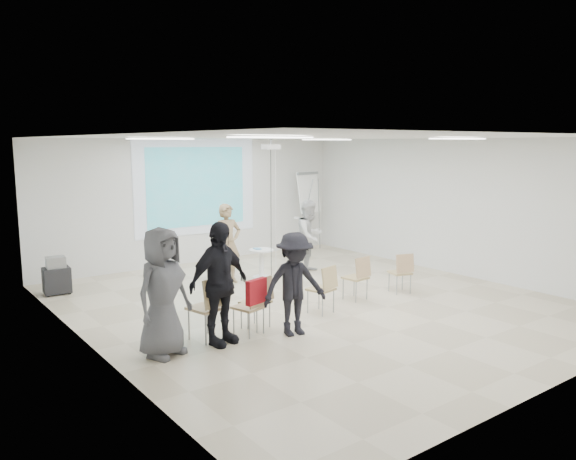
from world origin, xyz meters
TOP-DOWN VIEW (x-y plane):
  - floor at (0.00, 0.00)m, footprint 8.00×9.00m
  - ceiling at (0.00, 0.00)m, footprint 8.00×9.00m
  - wall_back at (0.00, 4.55)m, footprint 8.00×0.10m
  - wall_left at (-4.05, 0.00)m, footprint 0.10×9.00m
  - wall_right at (4.05, 0.00)m, footprint 0.10×9.00m
  - projection_halo at (0.00, 4.49)m, footprint 3.20×0.01m
  - projection_image at (0.00, 4.47)m, footprint 2.60×0.01m
  - pedestal_table at (0.28, 2.13)m, footprint 0.59×0.59m
  - player_left at (-0.49, 2.24)m, footprint 0.70×0.48m
  - player_right at (1.52, 2.00)m, footprint 1.01×0.89m
  - controller_left at (-0.31, 2.49)m, footprint 0.04×0.11m
  - controller_right at (1.34, 2.25)m, footprint 0.07×0.12m
  - chair_far_left at (-2.49, -0.61)m, footprint 0.55×0.58m
  - chair_left_mid at (-1.87, -0.79)m, footprint 0.50×0.52m
  - chair_left_inner at (-1.62, -0.61)m, footprint 0.50×0.52m
  - chair_center at (-0.29, -0.62)m, footprint 0.47×0.50m
  - chair_right_inner at (0.76, -0.35)m, footprint 0.43×0.45m
  - chair_right_far at (1.77, -0.52)m, footprint 0.48×0.50m
  - red_jacket at (-1.89, -0.94)m, footprint 0.40×0.19m
  - laptop at (-1.64, -0.52)m, footprint 0.36×0.30m
  - audience_left at (-2.45, -0.82)m, footprint 1.33×0.96m
  - audience_mid at (-1.34, -1.15)m, footprint 1.26×0.85m
  - audience_outer at (-3.28, -0.74)m, footprint 1.14×0.94m
  - flipchart_easel at (3.05, 3.95)m, footprint 0.91×0.70m
  - av_cart at (-3.60, 3.46)m, footprint 0.52×0.43m
  - ceiling_projector at (0.10, 1.49)m, footprint 0.30×0.25m
  - fluor_panel_nw at (-2.00, 2.00)m, footprint 1.20×0.30m
  - fluor_panel_ne at (2.00, 2.00)m, footprint 1.20×0.30m
  - fluor_panel_sw at (-2.00, -1.50)m, footprint 1.20×0.30m
  - fluor_panel_se at (2.00, -1.50)m, footprint 1.20×0.30m

SIDE VIEW (x-z plane):
  - floor at x=0.00m, z-range -0.10..0.00m
  - av_cart at x=-3.60m, z-range -0.03..0.70m
  - pedestal_table at x=0.28m, z-range 0.04..0.69m
  - laptop at x=-1.64m, z-range 0.44..0.46m
  - chair_right_far at x=1.77m, z-range 0.07..0.87m
  - chair_right_inner at x=0.76m, z-range 0.08..0.90m
  - chair_center at x=-0.29m, z-range 0.08..0.91m
  - chair_left_inner at x=-1.62m, z-range 0.08..0.92m
  - chair_left_mid at x=-1.87m, z-range 0.08..0.93m
  - chair_far_left at x=-2.49m, z-range 0.09..1.06m
  - red_jacket at x=-1.89m, z-range 0.53..0.91m
  - audience_mid at x=-1.34m, z-range 0.00..1.79m
  - player_right at x=1.52m, z-range 0.00..1.81m
  - player_left at x=-0.49m, z-range 0.00..1.88m
  - audience_outer at x=-3.28m, z-range 0.00..2.00m
  - audience_left at x=-2.45m, z-range 0.00..2.06m
  - controller_right at x=1.34m, z-range 1.20..1.24m
  - controller_left at x=-0.31m, z-range 1.22..1.26m
  - wall_back at x=0.00m, z-range 0.00..3.00m
  - wall_left at x=-4.05m, z-range 0.00..3.00m
  - wall_right at x=4.05m, z-range 0.00..3.00m
  - flipchart_easel at x=3.05m, z-range 0.50..2.64m
  - projection_halo at x=0.00m, z-range 0.70..3.00m
  - projection_image at x=0.00m, z-range 0.90..2.80m
  - ceiling_projector at x=0.10m, z-range 1.19..4.19m
  - fluor_panel_nw at x=-2.00m, z-range 2.96..2.98m
  - fluor_panel_ne at x=2.00m, z-range 2.96..2.98m
  - fluor_panel_sw at x=-2.00m, z-range 2.96..2.98m
  - fluor_panel_se at x=2.00m, z-range 2.96..2.98m
  - ceiling at x=0.00m, z-range 3.00..3.10m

